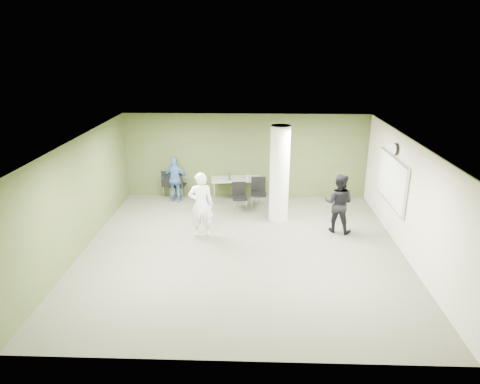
{
  "coord_description": "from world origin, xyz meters",
  "views": [
    {
      "loc": [
        0.28,
        -9.71,
        4.97
      ],
      "look_at": [
        -0.09,
        1.0,
        1.2
      ],
      "focal_mm": 32.0,
      "sensor_mm": 36.0,
      "label": 1
    }
  ],
  "objects_px": {
    "man_black": "(339,203)",
    "chair_back_left": "(170,183)",
    "folding_table": "(236,180)",
    "woman_white": "(201,205)",
    "man_blue": "(176,180)"
  },
  "relations": [
    {
      "from": "woman_white",
      "to": "man_black",
      "type": "height_order",
      "value": "woman_white"
    },
    {
      "from": "folding_table",
      "to": "man_black",
      "type": "distance_m",
      "value": 3.7
    },
    {
      "from": "chair_back_left",
      "to": "man_blue",
      "type": "distance_m",
      "value": 0.34
    },
    {
      "from": "man_black",
      "to": "chair_back_left",
      "type": "bearing_deg",
      "value": -2.44
    },
    {
      "from": "man_black",
      "to": "folding_table",
      "type": "bearing_deg",
      "value": -16.34
    },
    {
      "from": "folding_table",
      "to": "man_blue",
      "type": "xyz_separation_m",
      "value": [
        -1.96,
        -0.17,
        0.05
      ]
    },
    {
      "from": "folding_table",
      "to": "woman_white",
      "type": "bearing_deg",
      "value": -112.68
    },
    {
      "from": "man_blue",
      "to": "chair_back_left",
      "type": "bearing_deg",
      "value": -33.31
    },
    {
      "from": "folding_table",
      "to": "woman_white",
      "type": "height_order",
      "value": "woman_white"
    },
    {
      "from": "folding_table",
      "to": "chair_back_left",
      "type": "distance_m",
      "value": 2.17
    },
    {
      "from": "folding_table",
      "to": "chair_back_left",
      "type": "bearing_deg",
      "value": 173.31
    },
    {
      "from": "woman_white",
      "to": "man_blue",
      "type": "relative_size",
      "value": 1.17
    },
    {
      "from": "man_black",
      "to": "man_blue",
      "type": "distance_m",
      "value": 5.3
    },
    {
      "from": "folding_table",
      "to": "woman_white",
      "type": "xyz_separation_m",
      "value": [
        -0.81,
        -2.74,
        0.18
      ]
    },
    {
      "from": "woman_white",
      "to": "man_blue",
      "type": "xyz_separation_m",
      "value": [
        -1.14,
        2.57,
        -0.13
      ]
    }
  ]
}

